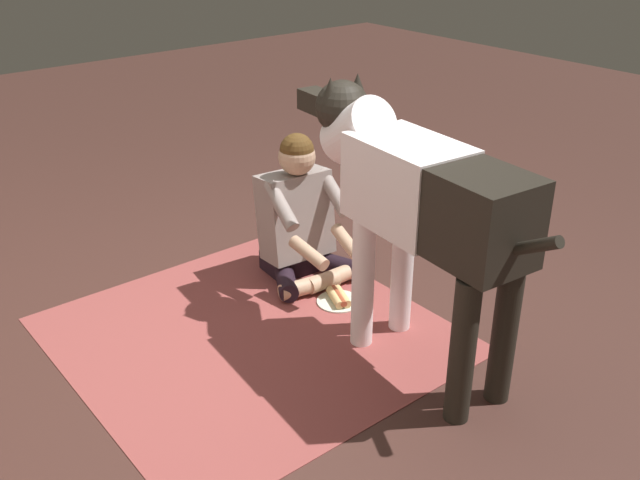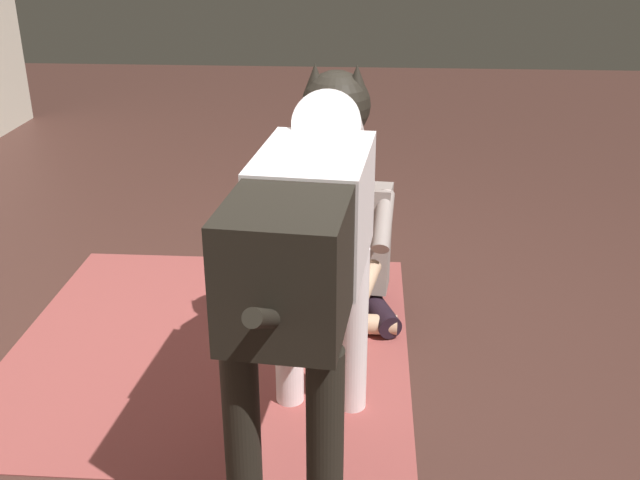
{
  "view_description": "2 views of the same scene",
  "coord_description": "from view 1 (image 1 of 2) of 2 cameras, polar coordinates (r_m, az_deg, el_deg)",
  "views": [
    {
      "loc": [
        -2.68,
        1.97,
        2.06
      ],
      "look_at": [
        -0.2,
        -0.04,
        0.49
      ],
      "focal_mm": 39.85,
      "sensor_mm": 36.0,
      "label": 1
    },
    {
      "loc": [
        -2.91,
        -0.37,
        1.77
      ],
      "look_at": [
        -0.43,
        -0.2,
        0.68
      ],
      "focal_mm": 41.39,
      "sensor_mm": 36.0,
      "label": 2
    }
  ],
  "objects": [
    {
      "name": "person_sitting_on_floor",
      "position": [
        4.09,
        -1.63,
        1.64
      ],
      "size": [
        0.65,
        0.58,
        0.87
      ],
      "color": "black",
      "rests_on": "ground"
    },
    {
      "name": "area_rug",
      "position": [
        3.71,
        -5.56,
        -7.54
      ],
      "size": [
        1.81,
        1.77,
        0.01
      ],
      "primitive_type": "cube",
      "color": "brown",
      "rests_on": "ground"
    },
    {
      "name": "hot_dog_on_plate",
      "position": [
        3.96,
        1.5,
        -4.73
      ],
      "size": [
        0.24,
        0.24,
        0.06
      ],
      "color": "silver",
      "rests_on": "ground"
    },
    {
      "name": "large_dog",
      "position": [
        3.18,
        7.7,
        3.4
      ],
      "size": [
        1.68,
        0.43,
        1.27
      ],
      "color": "white",
      "rests_on": "ground"
    },
    {
      "name": "ground_plane",
      "position": [
        3.91,
        -2.35,
        -5.55
      ],
      "size": [
        13.37,
        13.37,
        0.0
      ],
      "primitive_type": "plane",
      "color": "#422620"
    }
  ]
}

